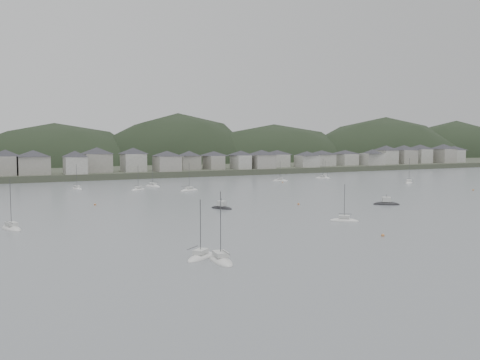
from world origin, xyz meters
TOP-DOWN VIEW (x-y plane):
  - ground at (0.00, 0.00)m, footprint 900.00×900.00m
  - far_shore_land at (0.00, 295.00)m, footprint 900.00×250.00m
  - forested_ridge at (4.83, 269.40)m, footprint 851.55×103.94m
  - waterfront_town at (50.59, 183.34)m, footprint 451.48×28.46m
  - sailboat_lead at (-42.27, -2.30)m, footprint 3.79×9.01m
  - moored_fleet at (-17.21, 66.83)m, footprint 241.89×173.58m
  - motor_launch_near at (31.20, 40.86)m, footprint 7.84×6.71m
  - motor_launch_far at (-15.98, 54.62)m, footprint 5.48×7.38m
  - mooring_buoys at (4.24, 45.58)m, footprint 171.96×134.73m

SIDE VIEW (x-z plane):
  - forested_ridge at x=4.83m, z-range -62.57..40.00m
  - ground at x=0.00m, z-range 0.00..0.00m
  - mooring_buoys at x=4.24m, z-range -0.20..0.50m
  - sailboat_lead at x=-42.27m, z-range -5.80..6.15m
  - moored_fleet at x=-17.21m, z-range -6.20..6.56m
  - motor_launch_near at x=31.20m, z-range -1.63..2.21m
  - motor_launch_far at x=-15.98m, z-range -1.55..2.14m
  - far_shore_land at x=0.00m, z-range 0.00..3.00m
  - waterfront_town at x=50.59m, z-range 2.20..15.12m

